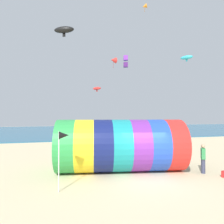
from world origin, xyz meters
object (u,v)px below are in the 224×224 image
Objects in this scene: kite_handler at (203,158)px; kite_black_parafoil at (64,30)px; bystander_near_water at (93,144)px; bystander_mid_beach at (147,139)px; giant_inflatable_tube at (121,145)px; kite_orange_delta at (145,6)px; beach_flag at (63,138)px; kite_red_delta at (113,60)px; kite_red_parafoil at (97,88)px; kite_purple_box at (126,61)px; kite_cyan_parafoil at (187,57)px.

kite_black_parafoil reaches higher than kite_handler.
bystander_mid_beach is (6.08, 1.19, 0.13)m from bystander_near_water.
giant_inflatable_tube is 7.98× the size of kite_orange_delta.
beach_flag is at bearing -91.45° from kite_black_parafoil.
giant_inflatable_tube is 6.93m from bystander_near_water.
kite_red_delta is at bearing 52.91° from kite_black_parafoil.
bystander_mid_beach is 14.01m from beach_flag.
giant_inflatable_tube is 5.94× the size of kite_red_parafoil.
kite_black_parafoil is at bearing -151.38° from bystander_mid_beach.
kite_black_parafoil is 9.37m from beach_flag.
kite_black_parafoil reaches higher than kite_red_parafoil.
kite_orange_delta reaches higher than bystander_near_water.
bystander_mid_beach is (8.91, 4.86, -8.95)m from kite_black_parafoil.
giant_inflatable_tube is 4.45m from beach_flag.
kite_orange_delta is 0.38× the size of beach_flag.
giant_inflatable_tube is at bearing -110.16° from kite_purple_box.
kite_cyan_parafoil is 9.24m from kite_red_delta.
bystander_mid_beach is at bearing 49.46° from beach_flag.
kite_cyan_parafoil is at bearing 13.92° from bystander_mid_beach.
beach_flag is (-3.55, -2.54, 0.83)m from giant_inflatable_tube.
kite_handler is 20.00m from kite_orange_delta.
beach_flag is at bearing -141.50° from kite_cyan_parafoil.
giant_inflatable_tube is at bearing -85.16° from bystander_near_water.
kite_black_parafoil is at bearing -157.04° from kite_cyan_parafoil.
giant_inflatable_tube is 5.37× the size of kite_cyan_parafoil.
kite_red_delta is at bearing 133.39° from bystander_mid_beach.
kite_black_parafoil is at bearing 148.42° from kite_handler.
kite_handler is 16.59m from kite_cyan_parafoil.
kite_handler is 13.01m from kite_black_parafoil.
kite_red_delta is 0.47× the size of beach_flag.
kite_red_delta is 10.20m from bystander_mid_beach.
bystander_mid_beach is at bearing -166.08° from kite_cyan_parafoil.
kite_handler is 19.16m from kite_purple_box.
giant_inflatable_tube is 19.39m from kite_orange_delta.
kite_purple_box is at bearing 91.71° from bystander_mid_beach.
kite_red_parafoil is at bearing 77.18° from bystander_near_water.
kite_cyan_parafoil reaches higher than beach_flag.
kite_cyan_parafoil reaches higher than kite_black_parafoil.
giant_inflatable_tube is 14.27m from kite_red_delta.
kite_cyan_parafoil reaches higher than bystander_near_water.
kite_cyan_parafoil is (7.05, 11.33, 9.86)m from kite_handler.
giant_inflatable_tube is 17.14m from kite_red_parafoil.
kite_handler is 1.27× the size of kite_red_parafoil.
kite_purple_box reaches higher than kite_red_parafoil.
kite_handler is 19.22m from kite_red_parafoil.
kite_purple_box is 4.40m from kite_red_delta.
beach_flag is (-6.14, -13.66, -7.74)m from kite_red_delta.
beach_flag is at bearing -174.53° from kite_handler.
kite_red_parafoil is at bearing 102.26° from kite_red_delta.
beach_flag is at bearing -114.22° from kite_red_delta.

